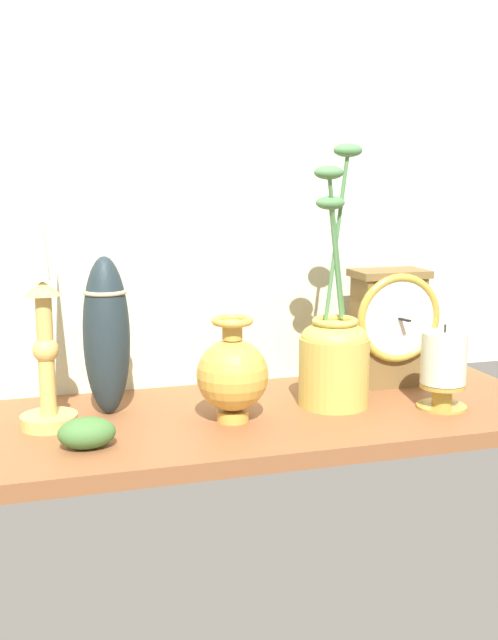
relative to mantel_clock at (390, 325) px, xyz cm
name	(u,v)px	position (x,y,z in cm)	size (l,w,h in cm)	color
ground_plane	(227,422)	(-30.15, -8.17, -11.39)	(100.00, 36.00, 2.40)	brown
back_wall	(196,188)	(-30.15, 10.33, 22.31)	(120.00, 2.00, 65.00)	beige
mantel_clock	(390,325)	(0.00, 0.00, 0.00)	(14.58, 10.49, 19.29)	brown
candlestick_tall_left	(45,338)	(-55.47, -6.39, 2.56)	(7.93, 7.93, 37.97)	#D7B35D
brass_vase_bulbous	(230,374)	(-30.49, -11.16, -3.23)	(10.33, 10.33, 15.13)	gold
brass_vase_jar	(334,352)	(-13.37, -8.16, -1.85)	(10.69, 10.69, 39.17)	gold
pillar_candle_front	(443,367)	(1.87, -14.14, -3.83)	(7.59, 7.59, 12.83)	#AA8C3A
tall_ceramic_vase	(106,335)	(-46.70, -2.43, 1.62)	(6.79, 6.79, 23.32)	#212F35
ivy_sprig	(87,433)	(-51.19, -16.62, -8.14)	(7.45, 5.21, 4.10)	#416F34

